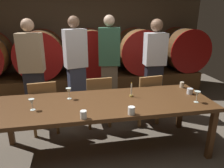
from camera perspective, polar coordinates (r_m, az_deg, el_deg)
ground_plane at (r=2.87m, az=0.12°, el=-21.39°), size 7.38×7.38×0.00m
back_wall at (r=5.37m, az=-6.37°, el=12.25°), size 5.68×0.24×2.52m
barrel_shelf at (r=5.05m, az=-5.46°, el=0.12°), size 5.11×0.90×0.50m
wine_barrel_left at (r=4.89m, az=-18.65°, el=7.70°), size 1.01×0.84×1.01m
wine_barrel_center at (r=4.86m, az=-5.65°, el=8.52°), size 1.01×0.84×1.01m
wine_barrel_right at (r=5.08m, az=7.16°, el=8.91°), size 1.01×0.84×1.01m
wine_barrel_far_right at (r=5.53m, az=18.56°, el=8.88°), size 1.01×0.84×1.01m
dining_table at (r=2.79m, az=-1.93°, el=-5.98°), size 2.81×0.94×0.74m
chair_left at (r=3.48m, az=-17.85°, el=-5.30°), size 0.44×0.44×0.88m
chair_center at (r=3.52m, az=-3.68°, el=-4.07°), size 0.42×0.42×0.88m
chair_right at (r=3.65m, az=9.39°, el=-3.45°), size 0.45×0.45×0.88m
guest_far_left at (r=3.73m, az=-20.49°, el=2.89°), size 0.40×0.27×1.77m
guest_center_left at (r=3.87m, az=-9.66°, el=4.65°), size 0.43×0.34×1.80m
guest_center_right at (r=3.90m, az=-0.71°, el=5.10°), size 0.42×0.30×1.82m
guest_far_right at (r=3.99m, az=11.30°, el=4.61°), size 0.39×0.25×1.75m
candle_center at (r=2.92m, az=5.24°, el=-2.29°), size 0.05×0.05×0.22m
wine_glass_left at (r=2.67m, az=-20.83°, el=-4.62°), size 0.07×0.07×0.14m
wine_glass_center at (r=2.88m, az=-11.61°, el=-1.88°), size 0.07×0.07×0.15m
wine_glass_right at (r=2.92m, az=21.99°, el=-2.54°), size 0.08×0.08×0.15m
cup_far_left at (r=2.35m, az=-7.70°, el=-8.21°), size 0.07×0.07×0.09m
cup_center_left at (r=2.43m, az=5.26°, el=-7.15°), size 0.08×0.08×0.09m
cup_center_right at (r=3.21m, az=20.26°, el=-1.84°), size 0.08×0.08×0.08m
cup_far_right at (r=3.45m, az=18.33°, el=-0.20°), size 0.06×0.06×0.09m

